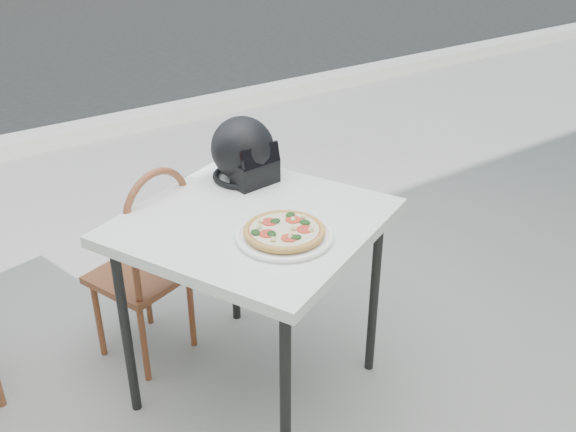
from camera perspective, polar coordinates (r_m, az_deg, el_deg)
ground at (r=2.89m, az=-7.06°, el=-13.00°), size 80.00×80.00×0.00m
curb at (r=5.38m, az=-22.71°, el=5.91°), size 30.00×0.25×0.12m
cafe_table_main at (r=2.34m, az=-3.13°, el=-1.64°), size 1.12×1.12×0.80m
plate at (r=2.16m, az=-0.33°, el=-1.80°), size 0.44×0.44×0.02m
pizza at (r=2.15m, az=-0.33°, el=-1.29°), size 0.35×0.35×0.03m
helmet at (r=2.56m, az=-3.93°, el=5.65°), size 0.28×0.29×0.26m
cafe_chair_main at (r=2.68m, az=-12.31°, el=-3.54°), size 0.45×0.45×0.92m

